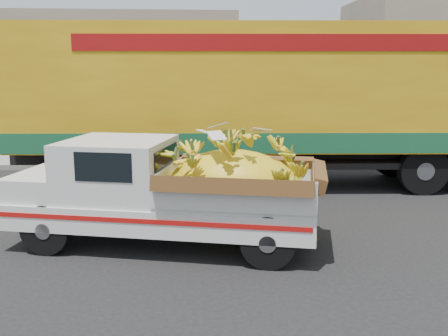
{
  "coord_description": "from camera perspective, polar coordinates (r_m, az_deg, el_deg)",
  "views": [
    {
      "loc": [
        -0.96,
        -7.32,
        2.77
      ],
      "look_at": [
        -0.37,
        0.79,
        1.18
      ],
      "focal_mm": 40.0,
      "sensor_mm": 36.0,
      "label": 1
    }
  ],
  "objects": [
    {
      "name": "ground",
      "position": [
        7.88,
        3.16,
        -9.51
      ],
      "size": [
        100.0,
        100.0,
        0.0
      ],
      "primitive_type": "plane",
      "color": "black",
      "rests_on": "ground"
    },
    {
      "name": "curb",
      "position": [
        14.64,
        -0.31,
        0.47
      ],
      "size": [
        60.0,
        0.25,
        0.15
      ],
      "primitive_type": "cube",
      "color": "gray",
      "rests_on": "ground"
    },
    {
      "name": "sidewalk",
      "position": [
        16.71,
        -0.79,
        1.78
      ],
      "size": [
        60.0,
        4.0,
        0.14
      ],
      "primitive_type": "cube",
      "color": "gray",
      "rests_on": "ground"
    },
    {
      "name": "building_left",
      "position": [
        23.44,
        -21.94,
        9.63
      ],
      "size": [
        18.0,
        6.0,
        5.0
      ],
      "primitive_type": "cube",
      "color": "gray",
      "rests_on": "ground"
    },
    {
      "name": "pickup_truck",
      "position": [
        7.92,
        -4.29,
        -2.53
      ],
      "size": [
        5.1,
        2.85,
        1.69
      ],
      "rotation": [
        0.0,
        0.0,
        -0.24
      ],
      "color": "black",
      "rests_on": "ground"
    },
    {
      "name": "semi_trailer",
      "position": [
        12.07,
        4.91,
        7.96
      ],
      "size": [
        12.04,
        3.18,
        3.8
      ],
      "rotation": [
        0.0,
        0.0,
        -0.06
      ],
      "color": "black",
      "rests_on": "ground"
    }
  ]
}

